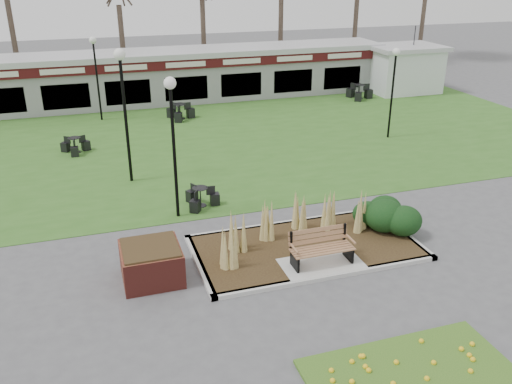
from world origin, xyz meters
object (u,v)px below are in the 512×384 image
object	(u,v)px
lamp_post_far_right	(394,73)
bistro_set_d	(359,94)
bistro_set_b	(201,200)
lamp_post_mid_right	(123,87)
bistro_set_a	(75,148)
food_pavilion	(181,75)
brick_planter	(151,263)
bistro_set_c	(180,114)
service_hut	(403,68)
park_bench	(321,247)
lamp_post_far_left	(95,60)
patio_umbrella	(412,62)
lamp_post_near_left	(172,117)

from	to	relation	value
lamp_post_far_right	bistro_set_d	xyz separation A→B (m)	(2.29, 7.20, -2.67)
lamp_post_far_right	bistro_set_b	distance (m)	11.38
lamp_post_mid_right	bistro_set_a	xyz separation A→B (m)	(-1.93, 3.99, -3.30)
food_pavilion	lamp_post_far_right	size ratio (longest dim) A/B	6.03
lamp_post_mid_right	brick_planter	bearing A→B (deg)	-91.65
bistro_set_b	bistro_set_c	xyz separation A→B (m)	(1.34, 10.87, 0.05)
service_hut	lamp_post_far_right	world-z (taller)	lamp_post_far_right
bistro_set_a	bistro_set_b	distance (m)	8.01
park_bench	bistro_set_c	distance (m)	15.65
park_bench	lamp_post_mid_right	distance (m)	9.31
lamp_post_mid_right	bistro_set_c	xyz separation A→B (m)	(3.31, 7.86, -3.26)
lamp_post_far_left	patio_umbrella	world-z (taller)	lamp_post_far_left
lamp_post_far_left	patio_umbrella	bearing A→B (deg)	3.04
lamp_post_far_left	bistro_set_b	distance (m)	12.58
lamp_post_mid_right	park_bench	bearing A→B (deg)	-61.59
bistro_set_a	lamp_post_far_left	bearing A→B (deg)	74.78
brick_planter	food_pavilion	bearing A→B (deg)	76.94
park_bench	lamp_post_mid_right	size ratio (longest dim) A/B	0.35
brick_planter	service_hut	bearing A→B (deg)	43.52
brick_planter	lamp_post_near_left	xyz separation A→B (m)	(1.31, 3.48, 2.81)
service_hut	lamp_post_far_left	size ratio (longest dim) A/B	1.05
park_bench	bistro_set_a	distance (m)	13.26
lamp_post_far_left	bistro_set_c	world-z (taller)	lamp_post_far_left
lamp_post_near_left	bistro_set_d	bearing A→B (deg)	43.69
park_bench	food_pavilion	size ratio (longest dim) A/B	0.07
service_hut	bistro_set_a	xyz separation A→B (m)	(-19.63, -6.00, -1.21)
bistro_set_c	lamp_post_far_right	bearing A→B (deg)	-35.19
brick_planter	bistro_set_d	xyz separation A→B (m)	(14.41, 16.00, -0.18)
food_pavilion	lamp_post_far_left	world-z (taller)	lamp_post_far_left
park_bench	bistro_set_b	size ratio (longest dim) A/B	1.37
lamp_post_far_right	bistro_set_d	world-z (taller)	lamp_post_far_right
lamp_post_near_left	bistro_set_d	xyz separation A→B (m)	(13.10, 12.52, -2.98)
service_hut	bistro_set_a	world-z (taller)	service_hut
lamp_post_near_left	lamp_post_mid_right	world-z (taller)	lamp_post_mid_right
service_hut	bistro_set_b	bearing A→B (deg)	-140.43
brick_planter	food_pavilion	world-z (taller)	food_pavilion
bistro_set_d	service_hut	bearing A→B (deg)	16.00
food_pavilion	lamp_post_far_right	bearing A→B (deg)	-52.78
service_hut	bistro_set_c	distance (m)	14.59
brick_planter	bistro_set_a	size ratio (longest dim) A/B	1.20
park_bench	bistro_set_d	world-z (taller)	park_bench
bistro_set_a	bistro_set_c	bearing A→B (deg)	36.45
food_pavilion	service_hut	bearing A→B (deg)	-8.27
lamp_post_far_left	patio_umbrella	distance (m)	18.88
lamp_post_far_right	brick_planter	bearing A→B (deg)	-144.01
brick_planter	service_hut	xyz separation A→B (m)	(17.90, 17.00, 0.97)
brick_planter	bistro_set_b	world-z (taller)	brick_planter
lamp_post_far_right	bistro_set_d	bearing A→B (deg)	72.34
food_pavilion	lamp_post_far_left	xyz separation A→B (m)	(-4.77, -2.96, 1.57)
lamp_post_near_left	patio_umbrella	xyz separation A→B (m)	(17.14, 13.52, -1.47)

